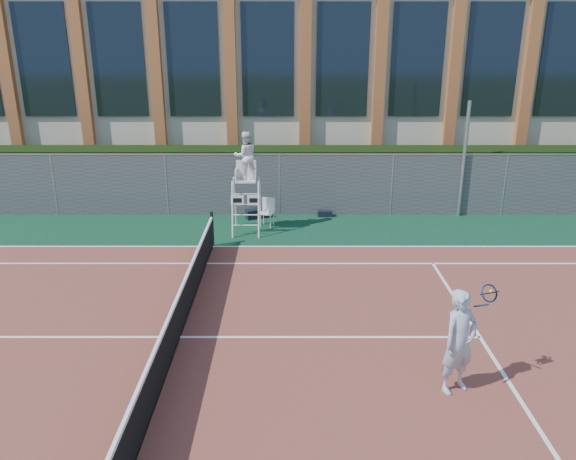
{
  "coord_description": "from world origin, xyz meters",
  "views": [
    {
      "loc": [
        2.32,
        -10.54,
        6.06
      ],
      "look_at": [
        2.31,
        3.0,
        1.41
      ],
      "focal_mm": 35.0,
      "sensor_mm": 36.0,
      "label": 1
    }
  ],
  "objects_px": {
    "steel_pole": "(464,160)",
    "plastic_chair": "(268,209)",
    "tennis_player": "(460,341)",
    "umpire_chair": "(246,159)"
  },
  "relations": [
    {
      "from": "steel_pole",
      "to": "plastic_chair",
      "type": "bearing_deg",
      "value": -170.86
    },
    {
      "from": "steel_pole",
      "to": "plastic_chair",
      "type": "height_order",
      "value": "steel_pole"
    },
    {
      "from": "plastic_chair",
      "to": "steel_pole",
      "type": "bearing_deg",
      "value": 9.14
    },
    {
      "from": "tennis_player",
      "to": "plastic_chair",
      "type": "bearing_deg",
      "value": 111.4
    },
    {
      "from": "steel_pole",
      "to": "plastic_chair",
      "type": "relative_size",
      "value": 4.27
    },
    {
      "from": "plastic_chair",
      "to": "tennis_player",
      "type": "bearing_deg",
      "value": -68.6
    },
    {
      "from": "umpire_chair",
      "to": "tennis_player",
      "type": "height_order",
      "value": "umpire_chair"
    },
    {
      "from": "steel_pole",
      "to": "umpire_chair",
      "type": "distance_m",
      "value": 7.66
    },
    {
      "from": "plastic_chair",
      "to": "umpire_chair",
      "type": "bearing_deg",
      "value": -139.86
    },
    {
      "from": "steel_pole",
      "to": "tennis_player",
      "type": "height_order",
      "value": "steel_pole"
    }
  ]
}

